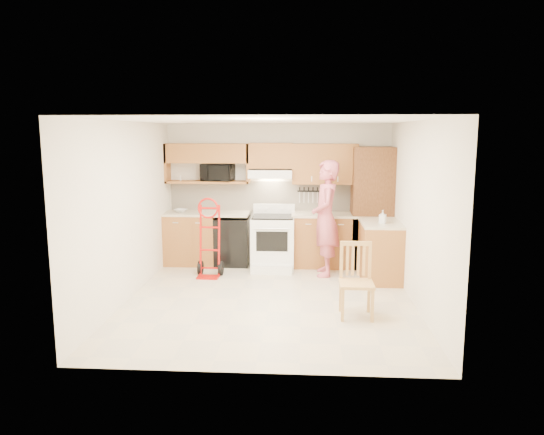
# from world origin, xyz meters

# --- Properties ---
(floor) EXTENTS (4.00, 4.50, 0.02)m
(floor) POSITION_xyz_m (0.00, 0.00, -0.01)
(floor) COLOR beige
(floor) RESTS_ON ground
(ceiling) EXTENTS (4.00, 4.50, 0.02)m
(ceiling) POSITION_xyz_m (0.00, 0.00, 2.51)
(ceiling) COLOR white
(ceiling) RESTS_ON ground
(wall_back) EXTENTS (4.00, 0.02, 2.50)m
(wall_back) POSITION_xyz_m (0.00, 2.26, 1.25)
(wall_back) COLOR silver
(wall_back) RESTS_ON ground
(wall_front) EXTENTS (4.00, 0.02, 2.50)m
(wall_front) POSITION_xyz_m (0.00, -2.26, 1.25)
(wall_front) COLOR silver
(wall_front) RESTS_ON ground
(wall_left) EXTENTS (0.02, 4.50, 2.50)m
(wall_left) POSITION_xyz_m (-2.01, 0.00, 1.25)
(wall_left) COLOR silver
(wall_left) RESTS_ON ground
(wall_right) EXTENTS (0.02, 4.50, 2.50)m
(wall_right) POSITION_xyz_m (2.01, 0.00, 1.25)
(wall_right) COLOR silver
(wall_right) RESTS_ON ground
(backsplash) EXTENTS (3.92, 0.03, 0.55)m
(backsplash) POSITION_xyz_m (0.00, 2.23, 1.20)
(backsplash) COLOR beige
(backsplash) RESTS_ON wall_back
(lower_cab_left) EXTENTS (0.90, 0.60, 0.90)m
(lower_cab_left) POSITION_xyz_m (-1.55, 1.95, 0.45)
(lower_cab_left) COLOR brown
(lower_cab_left) RESTS_ON ground
(dishwasher) EXTENTS (0.60, 0.60, 0.85)m
(dishwasher) POSITION_xyz_m (-0.80, 1.95, 0.42)
(dishwasher) COLOR black
(dishwasher) RESTS_ON ground
(lower_cab_right) EXTENTS (1.14, 0.60, 0.90)m
(lower_cab_right) POSITION_xyz_m (0.83, 1.95, 0.45)
(lower_cab_right) COLOR brown
(lower_cab_right) RESTS_ON ground
(countertop_left) EXTENTS (1.50, 0.63, 0.04)m
(countertop_left) POSITION_xyz_m (-1.25, 1.95, 0.92)
(countertop_left) COLOR #B9AF95
(countertop_left) RESTS_ON lower_cab_left
(countertop_right) EXTENTS (1.14, 0.63, 0.04)m
(countertop_right) POSITION_xyz_m (0.83, 1.95, 0.92)
(countertop_right) COLOR #B9AF95
(countertop_right) RESTS_ON lower_cab_right
(cab_return_right) EXTENTS (0.60, 1.00, 0.90)m
(cab_return_right) POSITION_xyz_m (1.70, 1.15, 0.45)
(cab_return_right) COLOR brown
(cab_return_right) RESTS_ON ground
(countertop_return) EXTENTS (0.63, 1.00, 0.04)m
(countertop_return) POSITION_xyz_m (1.70, 1.15, 0.92)
(countertop_return) COLOR #B9AF95
(countertop_return) RESTS_ON cab_return_right
(pantry_tall) EXTENTS (0.70, 0.60, 2.10)m
(pantry_tall) POSITION_xyz_m (1.65, 1.95, 1.05)
(pantry_tall) COLOR brown
(pantry_tall) RESTS_ON ground
(upper_cab_left) EXTENTS (1.50, 0.33, 0.34)m
(upper_cab_left) POSITION_xyz_m (-1.25, 2.08, 1.98)
(upper_cab_left) COLOR brown
(upper_cab_left) RESTS_ON wall_back
(upper_shelf_mw) EXTENTS (1.50, 0.33, 0.04)m
(upper_shelf_mw) POSITION_xyz_m (-1.25, 2.08, 1.47)
(upper_shelf_mw) COLOR brown
(upper_shelf_mw) RESTS_ON wall_back
(upper_cab_center) EXTENTS (0.76, 0.33, 0.44)m
(upper_cab_center) POSITION_xyz_m (-0.12, 2.08, 1.94)
(upper_cab_center) COLOR brown
(upper_cab_center) RESTS_ON wall_back
(upper_cab_right) EXTENTS (1.14, 0.33, 0.70)m
(upper_cab_right) POSITION_xyz_m (0.83, 2.08, 1.80)
(upper_cab_right) COLOR brown
(upper_cab_right) RESTS_ON wall_back
(range_hood) EXTENTS (0.76, 0.46, 0.14)m
(range_hood) POSITION_xyz_m (-0.12, 2.02, 1.63)
(range_hood) COLOR white
(range_hood) RESTS_ON wall_back
(knife_strip) EXTENTS (0.40, 0.05, 0.29)m
(knife_strip) POSITION_xyz_m (0.55, 2.21, 1.24)
(knife_strip) COLOR black
(knife_strip) RESTS_ON backsplash
(microwave) EXTENTS (0.60, 0.45, 0.31)m
(microwave) POSITION_xyz_m (-1.07, 2.08, 1.64)
(microwave) COLOR black
(microwave) RESTS_ON upper_shelf_mw
(range) EXTENTS (0.74, 0.97, 1.09)m
(range) POSITION_xyz_m (-0.06, 1.70, 0.54)
(range) COLOR white
(range) RESTS_ON ground
(person) EXTENTS (0.48, 0.71, 1.90)m
(person) POSITION_xyz_m (0.83, 1.35, 0.95)
(person) COLOR #BA5261
(person) RESTS_ON ground
(hand_truck) EXTENTS (0.48, 0.45, 1.18)m
(hand_truck) POSITION_xyz_m (-1.07, 1.12, 0.59)
(hand_truck) COLOR red
(hand_truck) RESTS_ON ground
(dining_chair) EXTENTS (0.43, 0.47, 0.95)m
(dining_chair) POSITION_xyz_m (1.15, -0.60, 0.47)
(dining_chair) COLOR tan
(dining_chair) RESTS_ON ground
(soap_bottle) EXTENTS (0.13, 0.13, 0.21)m
(soap_bottle) POSITION_xyz_m (1.70, 1.02, 1.04)
(soap_bottle) COLOR white
(soap_bottle) RESTS_ON countertop_return
(bowl) EXTENTS (0.28, 0.28, 0.05)m
(bowl) POSITION_xyz_m (-1.73, 1.95, 0.97)
(bowl) COLOR white
(bowl) RESTS_ON countertop_left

